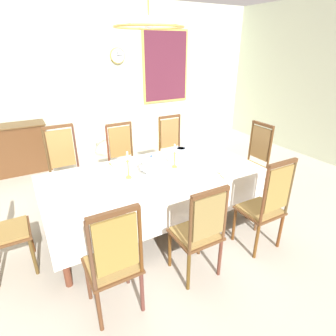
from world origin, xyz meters
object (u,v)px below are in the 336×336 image
at_px(bowl_far_left, 181,149).
at_px(spoon_secondary, 111,164).
at_px(soup_tureen, 151,164).
at_px(candlestick_west, 128,168).
at_px(framed_painting, 166,67).
at_px(chandelier, 149,26).
at_px(chair_south_b, 199,231).
at_px(chair_north_b, 124,159).
at_px(bowl_near_right, 120,162).
at_px(spoon_primary, 219,174).
at_px(dining_table, 153,178).
at_px(sideboard, 6,151).
at_px(chair_south_a, 114,261).
at_px(chair_north_c, 173,149).
at_px(chair_head_east, 252,160).
at_px(mounted_clock, 117,56).
at_px(chair_north_a, 66,169).
at_px(bowl_near_left, 213,176).
at_px(candlestick_east, 175,158).
at_px(chair_south_c, 266,205).

distance_m(bowl_far_left, spoon_secondary, 1.10).
xyz_separation_m(soup_tureen, candlestick_west, (-0.30, 0.00, 0.02)).
relative_size(framed_painting, chandelier, 2.14).
bearing_deg(chair_south_b, chair_north_b, 90.00).
xyz_separation_m(bowl_near_right, chandelier, (0.25, -0.45, 1.59)).
height_order(spoon_primary, framed_painting, framed_painting).
bearing_deg(chair_south_b, framed_painting, 65.33).
height_order(dining_table, bowl_near_right, bowl_near_right).
xyz_separation_m(soup_tureen, sideboard, (-1.60, 2.72, -0.42)).
relative_size(soup_tureen, candlestick_west, 0.88).
distance_m(chair_south_a, spoon_secondary, 1.59).
height_order(chair_north_c, chair_head_east, chair_head_east).
relative_size(chair_head_east, sideboard, 0.79).
bearing_deg(chair_north_b, chair_north_c, -179.96).
xyz_separation_m(soup_tureen, bowl_near_right, (-0.24, 0.45, -0.09)).
height_order(chair_south_a, bowl_far_left, chair_south_a).
height_order(bowl_near_right, mounted_clock, mounted_clock).
relative_size(chair_north_b, chair_north_c, 0.99).
height_order(chair_north_a, candlestick_west, chair_north_a).
distance_m(chair_north_b, bowl_near_left, 1.61).
distance_m(chair_south_b, bowl_far_left, 1.70).
relative_size(chair_head_east, candlestick_east, 3.63).
distance_m(chair_north_a, bowl_near_left, 2.08).
bearing_deg(soup_tureen, chair_north_c, 48.42).
xyz_separation_m(chair_south_a, mounted_clock, (1.58, 3.98, 1.43)).
bearing_deg(chair_north_a, chair_south_c, 130.74).
xyz_separation_m(chair_north_b, bowl_near_right, (-0.25, -0.56, 0.22)).
bearing_deg(chair_north_a, bowl_far_left, 161.93).
bearing_deg(framed_painting, chair_head_east, -92.27).
height_order(chair_south_a, bowl_near_right, chair_south_a).
bearing_deg(spoon_secondary, sideboard, 118.23).
bearing_deg(chair_north_c, chandelier, 48.83).
relative_size(chair_north_b, soup_tureen, 3.81).
bearing_deg(soup_tureen, spoon_secondary, 127.15).
relative_size(candlestick_east, mounted_clock, 1.05).
height_order(spoon_primary, mounted_clock, mounted_clock).
xyz_separation_m(chair_north_c, bowl_near_left, (-0.33, -1.49, 0.21)).
bearing_deg(chair_north_a, bowl_near_right, 137.26).
height_order(dining_table, chair_south_a, chair_south_a).
xyz_separation_m(chair_south_b, sideboard, (-1.61, 3.73, -0.09)).
relative_size(dining_table, chair_head_east, 2.28).
bearing_deg(chair_head_east, bowl_near_right, 76.99).
bearing_deg(mounted_clock, chair_south_a, -111.59).
bearing_deg(chair_south_b, dining_table, 89.84).
bearing_deg(spoon_secondary, spoon_primary, -41.91).
relative_size(chair_north_c, bowl_near_right, 6.01).
xyz_separation_m(chair_north_a, mounted_clock, (1.58, 1.94, 1.40)).
bearing_deg(chair_north_b, bowl_near_left, 110.79).
height_order(chair_head_east, bowl_near_right, chair_head_east).
bearing_deg(candlestick_west, sideboard, 115.58).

